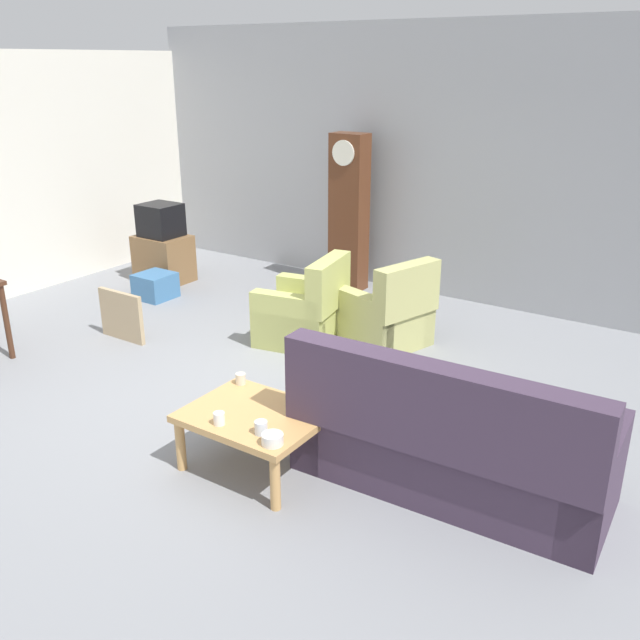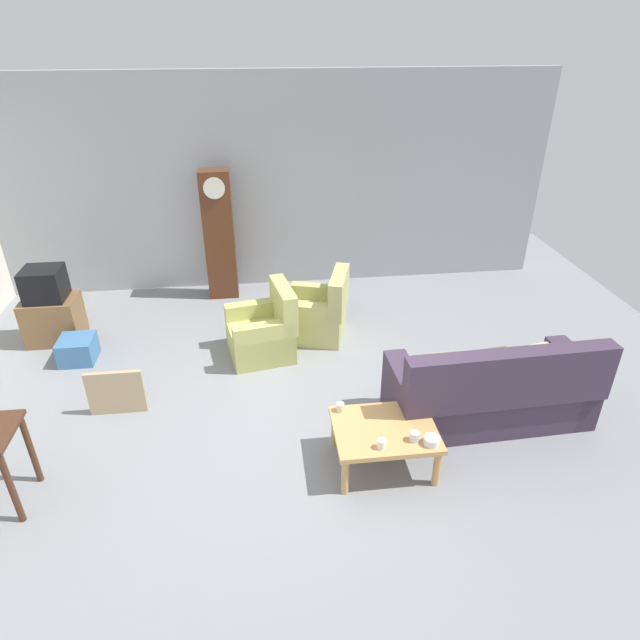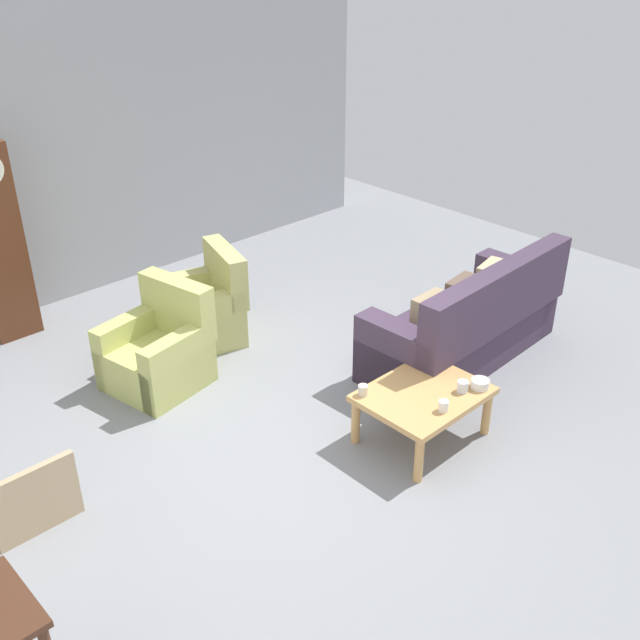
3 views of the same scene
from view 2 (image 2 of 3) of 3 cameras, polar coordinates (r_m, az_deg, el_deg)
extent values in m
plane|color=gray|center=(5.97, -2.30, -10.21)|extent=(10.40, 10.40, 0.00)
cube|color=#9EA0A5|center=(8.51, -4.66, 14.08)|extent=(8.40, 0.16, 3.20)
cube|color=#423347|center=(6.12, 17.08, -7.97)|extent=(2.13, 0.92, 0.44)
cube|color=#423347|center=(5.57, 19.35, -5.83)|extent=(2.11, 0.28, 0.60)
cube|color=#423347|center=(6.49, 24.72, -5.96)|extent=(0.27, 0.85, 0.68)
cube|color=#423347|center=(5.73, 8.74, -8.17)|extent=(0.27, 0.85, 0.68)
cube|color=#C6B284|center=(6.15, 21.48, -4.09)|extent=(0.38, 0.19, 0.36)
cube|color=brown|center=(5.93, 17.44, -4.59)|extent=(0.37, 0.16, 0.36)
cube|color=#9E8966|center=(5.75, 13.10, -5.10)|extent=(0.36, 0.13, 0.36)
cube|color=#B7BC66|center=(6.95, -6.29, -2.16)|extent=(0.89, 0.89, 0.40)
cube|color=#B7BC66|center=(6.78, -3.85, 1.58)|extent=(0.32, 0.78, 0.52)
cube|color=#B7BC66|center=(7.15, -6.83, -0.29)|extent=(0.78, 0.30, 0.60)
cube|color=#B7BC66|center=(6.64, -5.79, -2.70)|extent=(0.78, 0.30, 0.60)
cube|color=tan|center=(7.35, -0.54, -0.12)|extent=(0.94, 0.94, 0.40)
cube|color=tan|center=(7.09, 1.99, 2.92)|extent=(0.39, 0.78, 0.52)
cube|color=tan|center=(7.56, -0.15, 1.63)|extent=(0.77, 0.37, 0.60)
cube|color=tan|center=(7.04, -0.97, -0.58)|extent=(0.77, 0.37, 0.60)
cube|color=tan|center=(5.21, 6.82, -11.38)|extent=(0.96, 0.76, 0.05)
cylinder|color=tan|center=(5.05, 2.65, -16.08)|extent=(0.07, 0.07, 0.39)
cylinder|color=tan|center=(5.23, 12.18, -14.96)|extent=(0.07, 0.07, 0.39)
cylinder|color=tan|center=(5.52, 1.55, -11.37)|extent=(0.07, 0.07, 0.39)
cylinder|color=tan|center=(5.69, 10.18, -10.53)|extent=(0.07, 0.07, 0.39)
cylinder|color=#472819|center=(5.35, -29.70, -15.09)|extent=(0.06, 0.06, 0.76)
cylinder|color=#472819|center=(5.67, -28.12, -11.87)|extent=(0.06, 0.06, 0.76)
cube|color=#562D19|center=(8.27, -10.53, 8.68)|extent=(0.44, 0.28, 1.94)
cylinder|color=silver|center=(7.90, -11.07, 13.43)|extent=(0.30, 0.02, 0.30)
cube|color=brown|center=(7.99, -26.20, 0.06)|extent=(0.68, 0.52, 0.61)
cube|color=black|center=(7.79, -27.01, 3.39)|extent=(0.48, 0.44, 0.42)
cube|color=tan|center=(6.28, -20.65, -7.16)|extent=(0.60, 0.05, 0.52)
cube|color=teal|center=(7.46, -24.12, -2.84)|extent=(0.42, 0.42, 0.31)
cylinder|color=white|center=(4.95, 6.48, -12.81)|extent=(0.08, 0.08, 0.09)
cylinder|color=silver|center=(5.07, 9.90, -11.96)|extent=(0.09, 0.09, 0.09)
cylinder|color=beige|center=(5.33, 2.14, -9.14)|extent=(0.08, 0.08, 0.09)
cylinder|color=white|center=(5.07, 11.67, -12.31)|extent=(0.14, 0.14, 0.07)
cylinder|color=#B2C69E|center=(5.45, 9.62, -8.84)|extent=(0.15, 0.15, 0.06)
camera|label=1|loc=(4.01, 70.29, -5.57)|focal=38.61mm
camera|label=3|loc=(2.97, -79.72, 3.97)|focal=41.48mm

